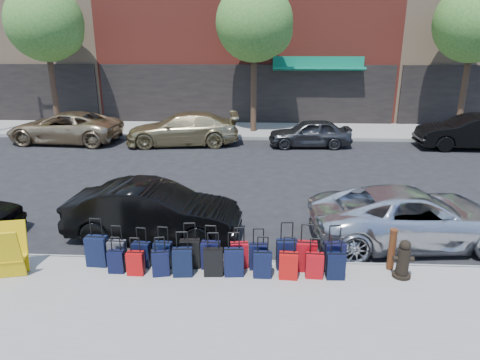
# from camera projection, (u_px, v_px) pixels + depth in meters

# --- Properties ---
(ground) EXTENTS (120.00, 120.00, 0.00)m
(ground) POSITION_uv_depth(u_px,v_px,m) (230.00, 195.00, 13.59)
(ground) COLOR black
(ground) RESTS_ON ground
(sidewalk_near) EXTENTS (60.00, 4.00, 0.15)m
(sidewalk_near) POSITION_uv_depth(u_px,v_px,m) (203.00, 320.00, 7.40)
(sidewalk_near) COLOR gray
(sidewalk_near) RESTS_ON ground
(sidewalk_far) EXTENTS (60.00, 4.00, 0.15)m
(sidewalk_far) POSITION_uv_depth(u_px,v_px,m) (244.00, 130.00, 23.06)
(sidewalk_far) COLOR gray
(sidewalk_far) RESTS_ON ground
(curb_near) EXTENTS (60.00, 0.08, 0.15)m
(curb_near) POSITION_uv_depth(u_px,v_px,m) (215.00, 263.00, 9.31)
(curb_near) COLOR gray
(curb_near) RESTS_ON ground
(curb_far) EXTENTS (60.00, 0.08, 0.15)m
(curb_far) POSITION_uv_depth(u_px,v_px,m) (242.00, 138.00, 21.14)
(curb_far) COLOR gray
(curb_far) RESTS_ON ground
(tree_left) EXTENTS (3.80, 3.80, 7.27)m
(tree_left) POSITION_uv_depth(u_px,v_px,m) (48.00, 25.00, 21.42)
(tree_left) COLOR black
(tree_left) RESTS_ON sidewalk_far
(tree_center) EXTENTS (3.80, 3.80, 7.27)m
(tree_center) POSITION_uv_depth(u_px,v_px,m) (257.00, 25.00, 20.89)
(tree_center) COLOR black
(tree_center) RESTS_ON sidewalk_far
(tree_right) EXTENTS (3.80, 3.80, 7.27)m
(tree_right) POSITION_uv_depth(u_px,v_px,m) (477.00, 24.00, 20.36)
(tree_right) COLOR black
(tree_right) RESTS_ON sidewalk_far
(suitcase_front_0) EXTENTS (0.45, 0.26, 1.05)m
(suitcase_front_0) POSITION_uv_depth(u_px,v_px,m) (97.00, 251.00, 8.97)
(suitcase_front_0) COLOR black
(suitcase_front_0) RESTS_ON sidewalk_near
(suitcase_front_1) EXTENTS (0.37, 0.21, 0.88)m
(suitcase_front_1) POSITION_uv_depth(u_px,v_px,m) (117.00, 253.00, 8.99)
(suitcase_front_1) COLOR #3B3A3F
(suitcase_front_1) RESTS_ON sidewalk_near
(suitcase_front_2) EXTENTS (0.37, 0.23, 0.86)m
(suitcase_front_2) POSITION_uv_depth(u_px,v_px,m) (142.00, 254.00, 8.95)
(suitcase_front_2) COLOR black
(suitcase_front_2) RESTS_ON sidewalk_near
(suitcase_front_3) EXTENTS (0.39, 0.24, 0.89)m
(suitcase_front_3) POSITION_uv_depth(u_px,v_px,m) (163.00, 255.00, 8.92)
(suitcase_front_3) COLOR black
(suitcase_front_3) RESTS_ON sidewalk_near
(suitcase_front_4) EXTENTS (0.43, 0.27, 0.98)m
(suitcase_front_4) POSITION_uv_depth(u_px,v_px,m) (190.00, 254.00, 8.90)
(suitcase_front_4) COLOR black
(suitcase_front_4) RESTS_ON sidewalk_near
(suitcase_front_5) EXTENTS (0.40, 0.23, 0.94)m
(suitcase_front_5) POSITION_uv_depth(u_px,v_px,m) (211.00, 255.00, 8.86)
(suitcase_front_5) COLOR black
(suitcase_front_5) RESTS_ON sidewalk_near
(suitcase_front_6) EXTENTS (0.39, 0.25, 0.88)m
(suitcase_front_6) POSITION_uv_depth(u_px,v_px,m) (239.00, 255.00, 8.91)
(suitcase_front_6) COLOR #A10A16
(suitcase_front_6) RESTS_ON sidewalk_near
(suitcase_front_7) EXTENTS (0.38, 0.22, 0.89)m
(suitcase_front_7) POSITION_uv_depth(u_px,v_px,m) (258.00, 256.00, 8.85)
(suitcase_front_7) COLOR black
(suitcase_front_7) RESTS_ON sidewalk_near
(suitcase_front_8) EXTENTS (0.44, 0.27, 1.02)m
(suitcase_front_8) POSITION_uv_depth(u_px,v_px,m) (287.00, 254.00, 8.85)
(suitcase_front_8) COLOR black
(suitcase_front_8) RESTS_ON sidewalk_near
(suitcase_front_9) EXTENTS (0.43, 0.26, 1.01)m
(suitcase_front_9) POSITION_uv_depth(u_px,v_px,m) (306.00, 256.00, 8.77)
(suitcase_front_9) COLOR maroon
(suitcase_front_9) RESTS_ON sidewalk_near
(suitcase_front_10) EXTENTS (0.44, 0.29, 0.99)m
(suitcase_front_10) POSITION_uv_depth(u_px,v_px,m) (334.00, 257.00, 8.76)
(suitcase_front_10) COLOR black
(suitcase_front_10) RESTS_ON sidewalk_near
(suitcase_back_1) EXTENTS (0.32, 0.19, 0.77)m
(suitcase_back_1) POSITION_uv_depth(u_px,v_px,m) (116.00, 261.00, 8.72)
(suitcase_back_1) COLOR black
(suitcase_back_1) RESTS_ON sidewalk_near
(suitcase_back_2) EXTENTS (0.33, 0.20, 0.79)m
(suitcase_back_2) POSITION_uv_depth(u_px,v_px,m) (135.00, 263.00, 8.64)
(suitcase_back_2) COLOR #AB0B0B
(suitcase_back_2) RESTS_ON sidewalk_near
(suitcase_back_3) EXTENTS (0.38, 0.27, 0.82)m
(suitcase_back_3) POSITION_uv_depth(u_px,v_px,m) (161.00, 263.00, 8.61)
(suitcase_back_3) COLOR black
(suitcase_back_3) RESTS_ON sidewalk_near
(suitcase_back_4) EXTENTS (0.41, 0.26, 0.94)m
(suitcase_back_4) POSITION_uv_depth(u_px,v_px,m) (183.00, 262.00, 8.59)
(suitcase_back_4) COLOR black
(suitcase_back_4) RESTS_ON sidewalk_near
(suitcase_back_5) EXTENTS (0.40, 0.25, 0.91)m
(suitcase_back_5) POSITION_uv_depth(u_px,v_px,m) (213.00, 262.00, 8.61)
(suitcase_back_5) COLOR black
(suitcase_back_5) RESTS_ON sidewalk_near
(suitcase_back_6) EXTENTS (0.40, 0.25, 0.92)m
(suitcase_back_6) POSITION_uv_depth(u_px,v_px,m) (234.00, 262.00, 8.60)
(suitcase_back_6) COLOR black
(suitcase_back_6) RESTS_ON sidewalk_near
(suitcase_back_7) EXTENTS (0.36, 0.21, 0.86)m
(suitcase_back_7) POSITION_uv_depth(u_px,v_px,m) (262.00, 264.00, 8.54)
(suitcase_back_7) COLOR black
(suitcase_back_7) RESTS_ON sidewalk_near
(suitcase_back_8) EXTENTS (0.38, 0.23, 0.88)m
(suitcase_back_8) POSITION_uv_depth(u_px,v_px,m) (288.00, 266.00, 8.49)
(suitcase_back_8) COLOR #B40D0B
(suitcase_back_8) RESTS_ON sidewalk_near
(suitcase_back_9) EXTENTS (0.36, 0.22, 0.83)m
(suitcase_back_9) POSITION_uv_depth(u_px,v_px,m) (314.00, 265.00, 8.53)
(suitcase_back_9) COLOR #A10A10
(suitcase_back_9) RESTS_ON sidewalk_near
(suitcase_back_10) EXTENTS (0.37, 0.22, 0.86)m
(suitcase_back_10) POSITION_uv_depth(u_px,v_px,m) (336.00, 266.00, 8.49)
(suitcase_back_10) COLOR black
(suitcase_back_10) RESTS_ON sidewalk_near
(fire_hydrant) EXTENTS (0.41, 0.36, 0.81)m
(fire_hydrant) POSITION_uv_depth(u_px,v_px,m) (403.00, 260.00, 8.51)
(fire_hydrant) COLOR black
(fire_hydrant) RESTS_ON sidewalk_near
(bollard) EXTENTS (0.17, 0.17, 0.90)m
(bollard) POSITION_uv_depth(u_px,v_px,m) (392.00, 249.00, 8.77)
(bollard) COLOR #38190C
(bollard) RESTS_ON sidewalk_near
(display_rack) EXTENTS (0.73, 0.77, 1.06)m
(display_rack) POSITION_uv_depth(u_px,v_px,m) (9.00, 252.00, 8.52)
(display_rack) COLOR gold
(display_rack) RESTS_ON sidewalk_near
(car_near_1) EXTENTS (4.29, 1.70, 1.39)m
(car_near_1) POSITION_uv_depth(u_px,v_px,m) (154.00, 212.00, 10.46)
(car_near_1) COLOR black
(car_near_1) RESTS_ON ground
(car_near_2) EXTENTS (5.03, 2.71, 1.34)m
(car_near_2) POSITION_uv_depth(u_px,v_px,m) (412.00, 216.00, 10.24)
(car_near_2) COLOR silver
(car_near_2) RESTS_ON ground
(car_far_0) EXTENTS (5.42, 2.77, 1.47)m
(car_far_0) POSITION_uv_depth(u_px,v_px,m) (65.00, 127.00, 20.39)
(car_far_0) COLOR tan
(car_far_0) RESTS_ON ground
(car_far_1) EXTENTS (5.42, 2.71, 1.51)m
(car_far_1) POSITION_uv_depth(u_px,v_px,m) (183.00, 129.00, 19.94)
(car_far_1) COLOR tan
(car_far_1) RESTS_ON ground
(car_far_2) EXTENTS (3.81, 1.68, 1.28)m
(car_far_2) POSITION_uv_depth(u_px,v_px,m) (310.00, 133.00, 19.60)
(car_far_2) COLOR #313234
(car_far_2) RESTS_ON ground
(car_far_3) EXTENTS (4.73, 1.76, 1.54)m
(car_far_3) POSITION_uv_depth(u_px,v_px,m) (471.00, 132.00, 19.15)
(car_far_3) COLOR black
(car_far_3) RESTS_ON ground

